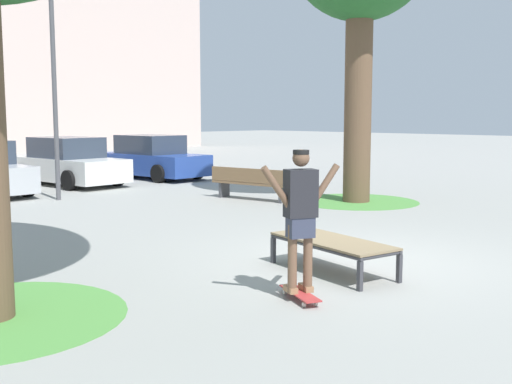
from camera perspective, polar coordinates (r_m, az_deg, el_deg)
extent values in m
plane|color=#999993|center=(9.64, 9.02, -6.18)|extent=(120.00, 120.00, 0.00)
cube|color=#38383D|center=(9.36, 1.57, -5.29)|extent=(0.07, 0.07, 0.38)
cube|color=#38383D|center=(9.78, 4.91, -4.79)|extent=(0.07, 0.07, 0.38)
cube|color=#38383D|center=(7.99, 9.40, -7.54)|extent=(0.07, 0.07, 0.38)
cube|color=#38383D|center=(8.47, 12.85, -6.78)|extent=(0.07, 0.07, 0.38)
cylinder|color=#38383D|center=(8.61, 5.18, -4.95)|extent=(0.41, 1.88, 0.05)
cylinder|color=#38383D|center=(9.06, 8.61, -4.40)|extent=(0.41, 1.88, 0.05)
cylinder|color=#38383D|center=(9.53, 3.29, -3.77)|extent=(0.76, 0.19, 0.05)
cylinder|color=#38383D|center=(8.18, 11.21, -5.69)|extent=(0.76, 0.19, 0.05)
cube|color=#847051|center=(8.82, 6.95, -4.41)|extent=(1.10, 2.01, 0.03)
cube|color=#B23333|center=(7.57, 3.99, -9.11)|extent=(0.52, 0.81, 0.02)
cylinder|color=silver|center=(7.80, 2.63, -9.04)|extent=(0.05, 0.06, 0.06)
cylinder|color=silver|center=(7.86, 3.65, -8.93)|extent=(0.05, 0.06, 0.06)
cylinder|color=silver|center=(7.31, 4.36, -10.16)|extent=(0.05, 0.06, 0.06)
cylinder|color=silver|center=(7.37, 5.44, -10.02)|extent=(0.05, 0.06, 0.06)
cylinder|color=brown|center=(7.42, 3.31, -6.09)|extent=(0.11, 0.11, 0.82)
cube|color=#99704C|center=(7.56, 3.14, -8.78)|extent=(0.19, 0.26, 0.07)
cylinder|color=brown|center=(7.50, 4.72, -5.96)|extent=(0.11, 0.11, 0.82)
cube|color=#99704C|center=(7.64, 4.53, -8.63)|extent=(0.19, 0.26, 0.07)
cube|color=#33384C|center=(7.39, 4.05, -3.20)|extent=(0.36, 0.31, 0.24)
cube|color=#232328|center=(7.33, 4.07, -0.12)|extent=(0.42, 0.35, 0.56)
cylinder|color=brown|center=(7.20, 1.90, 0.39)|extent=(0.39, 0.24, 0.52)
cylinder|color=brown|center=(7.45, 6.18, 0.57)|extent=(0.39, 0.24, 0.52)
sphere|color=brown|center=(7.29, 4.10, 3.08)|extent=(0.20, 0.20, 0.20)
cylinder|color=black|center=(7.28, 4.10, 3.63)|extent=(0.19, 0.19, 0.05)
cylinder|color=brown|center=(16.06, 9.22, 7.76)|extent=(0.68, 0.68, 4.85)
cylinder|color=#519342|center=(16.21, 9.05, -0.84)|extent=(3.16, 3.16, 0.01)
cylinder|color=black|center=(18.02, -20.03, 0.55)|extent=(0.22, 0.60, 0.60)
cube|color=silver|center=(20.63, -16.52, 2.03)|extent=(1.98, 4.30, 0.70)
cube|color=#2D3847|center=(20.72, -16.81, 3.90)|extent=(1.70, 2.20, 0.64)
cylinder|color=black|center=(20.06, -12.45, 1.42)|extent=(0.26, 0.61, 0.60)
cylinder|color=black|center=(19.10, -16.55, 1.02)|extent=(0.26, 0.61, 0.60)
cylinder|color=black|center=(22.20, -16.47, 1.81)|extent=(0.26, 0.61, 0.60)
cylinder|color=black|center=(21.34, -20.31, 1.47)|extent=(0.26, 0.61, 0.60)
cube|color=#28479E|center=(22.19, -9.29, 2.55)|extent=(1.96, 4.30, 0.70)
cube|color=#2D3847|center=(22.27, -9.57, 4.29)|extent=(1.69, 2.19, 0.64)
cylinder|color=black|center=(21.79, -5.38, 1.98)|extent=(0.26, 0.61, 0.60)
cylinder|color=black|center=(20.67, -8.81, 1.66)|extent=(0.26, 0.61, 0.60)
cylinder|color=black|center=(23.75, -9.70, 2.32)|extent=(0.26, 0.61, 0.60)
cylinder|color=black|center=(22.72, -13.03, 2.03)|extent=(0.26, 0.61, 0.60)
cube|color=brown|center=(16.30, -0.27, 0.80)|extent=(0.81, 2.44, 0.06)
cube|color=brown|center=(16.12, -0.70, 1.52)|extent=(0.41, 2.38, 0.36)
cube|color=#424247|center=(16.91, -2.90, 0.23)|extent=(0.38, 0.14, 0.40)
cube|color=#424247|center=(15.78, 2.54, -0.25)|extent=(0.38, 0.14, 0.40)
cylinder|color=#4C4C51|center=(16.98, -17.79, 8.56)|extent=(0.12, 0.12, 5.50)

